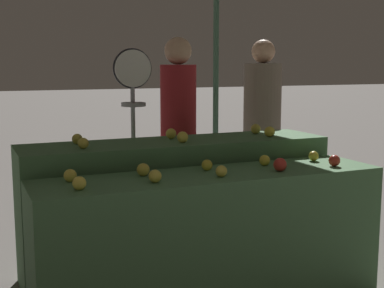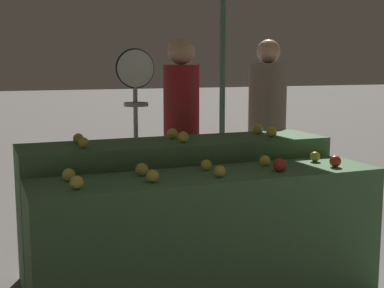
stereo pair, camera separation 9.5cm
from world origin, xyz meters
The scene contains 21 objects.
display_counter_front centered at (0.00, 0.00, 0.43)m, with size 2.28×0.55×0.86m, color #4C7A4C.
display_counter_back centered at (0.00, 0.60, 0.50)m, with size 2.28×0.55×0.99m, color #4C7A4C.
apple_front_0 centered at (-0.87, -0.11, 0.90)m, with size 0.08×0.08×0.08m, color yellow.
apple_front_1 centered at (-0.42, -0.10, 0.90)m, with size 0.08×0.08×0.08m, color gold.
apple_front_2 centered at (0.01, -0.11, 0.90)m, with size 0.07×0.07×0.07m, color gold.
apple_front_3 centered at (0.43, -0.11, 0.91)m, with size 0.09×0.09×0.09m, color #B72D23.
apple_front_4 centered at (0.87, -0.11, 0.90)m, with size 0.08×0.08×0.08m, color red.
apple_front_5 centered at (-0.88, 0.11, 0.90)m, with size 0.08×0.08×0.08m, color yellow.
apple_front_6 centered at (-0.43, 0.10, 0.90)m, with size 0.08×0.08×0.08m, color gold.
apple_front_7 centered at (0.01, 0.11, 0.90)m, with size 0.07×0.07×0.07m, color gold.
apple_front_8 centered at (0.44, 0.10, 0.90)m, with size 0.07×0.07×0.07m, color gold.
apple_front_9 centered at (0.86, 0.12, 0.90)m, with size 0.07×0.07×0.07m, color gold.
apple_back_0 centered at (-0.71, 0.49, 1.03)m, with size 0.07×0.07×0.07m, color gold.
apple_back_1 centered at (-0.01, 0.48, 1.04)m, with size 0.08×0.08×0.08m, color yellow.
apple_back_2 centered at (0.73, 0.50, 1.04)m, with size 0.08×0.08×0.08m, color gold.
apple_back_3 centered at (-0.71, 0.71, 1.03)m, with size 0.07×0.07×0.07m, color gold.
apple_back_4 centered at (-0.01, 0.70, 1.03)m, with size 0.08×0.08×0.08m, color yellow.
apple_back_5 centered at (0.72, 0.71, 1.03)m, with size 0.08×0.08×0.08m, color gold.
produce_scale centered at (-0.16, 1.17, 1.24)m, with size 0.32×0.20×1.68m.
person_vendor_at_scale centered at (0.28, 1.27, 1.05)m, with size 0.35×0.35×1.78m.
person_customer_left centered at (1.38, 1.70, 1.04)m, with size 0.49×0.49×1.80m.
Camera 1 is at (-1.44, -3.00, 1.55)m, focal length 50.00 mm.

